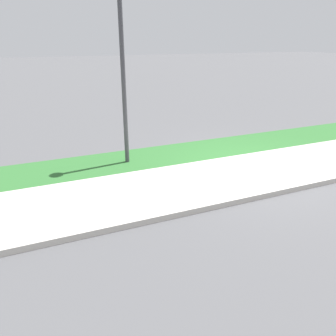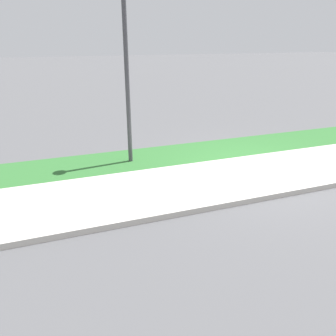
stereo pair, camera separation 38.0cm
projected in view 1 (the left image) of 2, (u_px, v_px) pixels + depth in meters
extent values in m
plane|color=#515154|center=(259.00, 170.00, 8.25)|extent=(120.00, 120.00, 0.00)
cube|color=#BCB7AD|center=(259.00, 170.00, 8.25)|extent=(18.00, 2.33, 0.01)
cube|color=#2D662D|center=(218.00, 147.00, 9.97)|extent=(18.00, 1.70, 0.01)
cube|color=#BCB7AD|center=(296.00, 187.00, 7.16)|extent=(18.00, 0.16, 0.12)
cylinder|color=#3D3D42|center=(123.00, 79.00, 8.02)|extent=(0.11, 0.11, 4.33)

